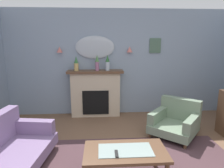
{
  "coord_description": "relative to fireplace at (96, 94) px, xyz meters",
  "views": [
    {
      "loc": [
        -0.54,
        -2.15,
        1.86
      ],
      "look_at": [
        -0.3,
        1.66,
        1.04
      ],
      "focal_mm": 32.01,
      "sensor_mm": 36.0,
      "label": 1
    }
  ],
  "objects": [
    {
      "name": "wall_back",
      "position": [
        0.65,
        0.22,
        0.75
      ],
      "size": [
        6.66,
        0.1,
        2.63
      ],
      "primitive_type": "cube",
      "color": "#8C9EB2",
      "rests_on": "ground"
    },
    {
      "name": "fireplace",
      "position": [
        0.0,
        0.0,
        0.0
      ],
      "size": [
        1.36,
        0.36,
        1.16
      ],
      "color": "beige",
      "rests_on": "ground"
    },
    {
      "name": "mantel_vase_centre",
      "position": [
        -0.45,
        -0.03,
        0.75
      ],
      "size": [
        0.11,
        0.11,
        0.34
      ],
      "color": "tan",
      "rests_on": "fireplace"
    },
    {
      "name": "mantel_vase_left",
      "position": [
        0.05,
        -0.03,
        0.79
      ],
      "size": [
        0.1,
        0.1,
        0.37
      ],
      "color": "#9E6084",
      "rests_on": "fireplace"
    },
    {
      "name": "mantel_vase_right",
      "position": [
        0.3,
        -0.03,
        0.78
      ],
      "size": [
        0.1,
        0.1,
        0.37
      ],
      "color": "silver",
      "rests_on": "fireplace"
    },
    {
      "name": "wall_mirror",
      "position": [
        0.0,
        0.14,
        1.14
      ],
      "size": [
        0.96,
        0.06,
        0.56
      ],
      "primitive_type": "ellipsoid",
      "color": "#B2BCC6"
    },
    {
      "name": "wall_sconce_left",
      "position": [
        -0.85,
        0.09,
        1.09
      ],
      "size": [
        0.14,
        0.14,
        0.14
      ],
      "primitive_type": "cone",
      "color": "#D17066"
    },
    {
      "name": "wall_sconce_right",
      "position": [
        0.85,
        0.09,
        1.09
      ],
      "size": [
        0.14,
        0.14,
        0.14
      ],
      "primitive_type": "cone",
      "color": "#D17066"
    },
    {
      "name": "framed_picture",
      "position": [
        1.5,
        0.15,
        1.18
      ],
      "size": [
        0.28,
        0.03,
        0.36
      ],
      "primitive_type": "cube",
      "color": "#4C6B56"
    },
    {
      "name": "coffee_table",
      "position": [
        0.44,
        -2.45,
        -0.19
      ],
      "size": [
        1.1,
        0.6,
        0.45
      ],
      "color": "brown",
      "rests_on": "ground"
    },
    {
      "name": "tv_remote",
      "position": [
        0.31,
        -2.55,
        -0.12
      ],
      "size": [
        0.04,
        0.16,
        0.02
      ],
      "primitive_type": "cube",
      "color": "black",
      "rests_on": "coffee_table"
    },
    {
      "name": "armchair_by_coffee_table",
      "position": [
        1.62,
        -1.18,
        -0.27
      ],
      "size": [
        1.14,
        1.14,
        0.71
      ],
      "color": "gray",
      "rests_on": "ground"
    }
  ]
}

